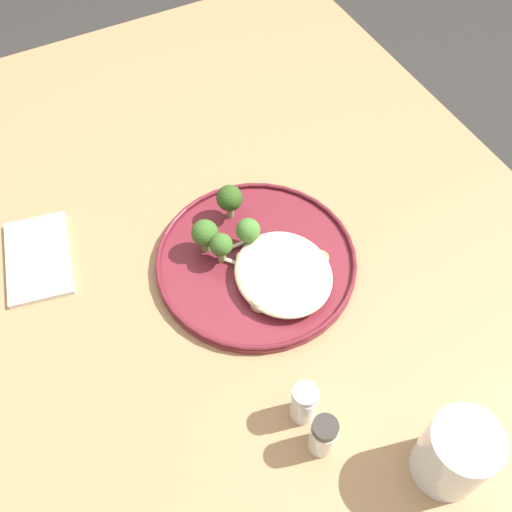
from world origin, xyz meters
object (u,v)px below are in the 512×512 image
object	(u,v)px
broccoli_floret_beside_noodles	(248,231)
pepper_shaker	(323,436)
dinner_plate	(256,261)
salt_shaker	(304,403)
broccoli_floret_rear_charred	(229,199)
broccoli_floret_left_leaning	(223,245)
seared_scallop_half_hidden	(260,301)
seared_scallop_left_edge	(321,261)
seared_scallop_tiny_bay	(298,264)
folded_napkin	(38,258)
broccoli_floret_center_pile	(205,234)
water_glass	(453,456)
seared_scallop_tilted_round	(277,273)
seared_scallop_on_noodles	(245,260)

from	to	relation	value
broccoli_floret_beside_noodles	pepper_shaker	bearing A→B (deg)	-10.36
broccoli_floret_beside_noodles	dinner_plate	bearing A→B (deg)	-4.74
salt_shaker	pepper_shaker	size ratio (longest dim) A/B	1.00
pepper_shaker	broccoli_floret_rear_charred	bearing A→B (deg)	171.28
broccoli_floret_rear_charred	broccoli_floret_beside_noodles	distance (m)	0.06
salt_shaker	broccoli_floret_left_leaning	bearing A→B (deg)	177.40
seared_scallop_half_hidden	pepper_shaker	xyz separation A→B (m)	(0.20, -0.02, 0.01)
seared_scallop_left_edge	seared_scallop_tiny_bay	distance (m)	0.03
seared_scallop_left_edge	folded_napkin	world-z (taller)	seared_scallop_left_edge
seared_scallop_tiny_bay	broccoli_floret_rear_charred	world-z (taller)	broccoli_floret_rear_charred
broccoli_floret_center_pile	water_glass	world-z (taller)	water_glass
seared_scallop_half_hidden	broccoli_floret_beside_noodles	size ratio (longest dim) A/B	0.51
dinner_plate	folded_napkin	size ratio (longest dim) A/B	1.93
seared_scallop_tiny_bay	folded_napkin	distance (m)	0.38
seared_scallop_half_hidden	seared_scallop_tilted_round	size ratio (longest dim) A/B	1.16
dinner_plate	salt_shaker	xyz separation A→B (m)	(0.22, -0.05, 0.02)
dinner_plate	folded_napkin	bearing A→B (deg)	-118.86
seared_scallop_half_hidden	broccoli_floret_center_pile	bearing A→B (deg)	-168.27
folded_napkin	pepper_shaker	bearing A→B (deg)	28.26
seared_scallop_half_hidden	broccoli_floret_center_pile	xyz separation A→B (m)	(-0.12, -0.03, 0.02)
seared_scallop_on_noodles	folded_napkin	distance (m)	0.30
water_glass	pepper_shaker	world-z (taller)	water_glass
broccoli_floret_center_pile	pepper_shaker	size ratio (longest dim) A/B	0.86
water_glass	salt_shaker	size ratio (longest dim) A/B	1.57
seared_scallop_half_hidden	seared_scallop_tilted_round	distance (m)	0.05
seared_scallop_left_edge	broccoli_floret_beside_noodles	world-z (taller)	broccoli_floret_beside_noodles
seared_scallop_left_edge	folded_napkin	bearing A→B (deg)	-119.80
seared_scallop_half_hidden	seared_scallop_tilted_round	bearing A→B (deg)	126.04
broccoli_floret_center_pile	water_glass	size ratio (longest dim) A/B	0.55
pepper_shaker	seared_scallop_tilted_round	bearing A→B (deg)	164.40
seared_scallop_tiny_bay	pepper_shaker	xyz separation A→B (m)	(0.23, -0.10, 0.01)
seared_scallop_left_edge	salt_shaker	bearing A→B (deg)	-36.82
seared_scallop_tilted_round	broccoli_floret_beside_noodles	bearing A→B (deg)	-172.18
seared_scallop_on_noodles	water_glass	world-z (taller)	water_glass
dinner_plate	salt_shaker	distance (m)	0.23
seared_scallop_on_noodles	broccoli_floret_left_leaning	world-z (taller)	broccoli_floret_left_leaning
seared_scallop_half_hidden	seared_scallop_tiny_bay	size ratio (longest dim) A/B	0.97
seared_scallop_half_hidden	seared_scallop_tiny_bay	xyz separation A→B (m)	(-0.03, 0.08, -0.00)
dinner_plate	seared_scallop_left_edge	size ratio (longest dim) A/B	11.17
seared_scallop_on_noodles	broccoli_floret_beside_noodles	size ratio (longest dim) A/B	0.50
broccoli_floret_beside_noodles	folded_napkin	bearing A→B (deg)	-113.91
broccoli_floret_center_pile	seared_scallop_on_noodles	bearing A→B (deg)	38.16
seared_scallop_tilted_round	broccoli_floret_rear_charred	size ratio (longest dim) A/B	0.39
broccoli_floret_rear_charred	seared_scallop_tiny_bay	bearing A→B (deg)	18.27
seared_scallop_half_hidden	folded_napkin	xyz separation A→B (m)	(-0.22, -0.25, -0.02)
folded_napkin	seared_scallop_on_noodles	bearing A→B (deg)	59.92
broccoli_floret_beside_noodles	broccoli_floret_left_leaning	bearing A→B (deg)	-82.10
seared_scallop_on_noodles	seared_scallop_tiny_bay	bearing A→B (deg)	56.33
pepper_shaker	broccoli_floret_left_leaning	bearing A→B (deg)	177.79
seared_scallop_tilted_round	broccoli_floret_left_leaning	xyz separation A→B (m)	(-0.06, -0.05, 0.02)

